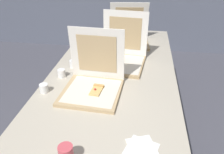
% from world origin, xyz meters
% --- Properties ---
extents(table, '(0.98, 2.19, 0.73)m').
position_xyz_m(table, '(0.00, 0.60, 0.69)').
color(table, '#BCB29E').
rests_on(table, ground).
extents(pizza_box_front, '(0.41, 0.41, 0.41)m').
position_xyz_m(pizza_box_front, '(-0.10, 0.34, 0.79)').
color(pizza_box_front, tan).
rests_on(pizza_box_front, table).
extents(pizza_box_middle, '(0.43, 0.44, 0.41)m').
position_xyz_m(pizza_box_middle, '(0.05, 0.79, 0.79)').
color(pizza_box_middle, tan).
rests_on(pizza_box_middle, table).
extents(pizza_box_back, '(0.43, 0.43, 0.39)m').
position_xyz_m(pizza_box_back, '(0.08, 1.28, 0.79)').
color(pizza_box_back, tan).
rests_on(pizza_box_back, table).
extents(cup_white_mid, '(0.06, 0.06, 0.06)m').
position_xyz_m(cup_white_mid, '(-0.34, 0.66, 0.76)').
color(cup_white_mid, white).
rests_on(cup_white_mid, table).
extents(cup_white_near_left, '(0.06, 0.06, 0.06)m').
position_xyz_m(cup_white_near_left, '(-0.43, 0.27, 0.76)').
color(cup_white_near_left, white).
rests_on(cup_white_near_left, table).
extents(cup_white_near_center, '(0.06, 0.06, 0.06)m').
position_xyz_m(cup_white_near_center, '(-0.38, 0.49, 0.76)').
color(cup_white_near_center, white).
rests_on(cup_white_near_center, table).
extents(cup_white_far, '(0.06, 0.06, 0.06)m').
position_xyz_m(cup_white_far, '(-0.22, 0.97, 0.76)').
color(cup_white_far, white).
rests_on(cup_white_far, table).
extents(cup_printed_front, '(0.07, 0.07, 0.09)m').
position_xyz_m(cup_printed_front, '(-0.09, -0.27, 0.78)').
color(cup_printed_front, '#D14C56').
rests_on(cup_printed_front, table).
extents(napkin_pile, '(0.19, 0.20, 0.01)m').
position_xyz_m(napkin_pile, '(0.25, -0.14, 0.73)').
color(napkin_pile, white).
rests_on(napkin_pile, table).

